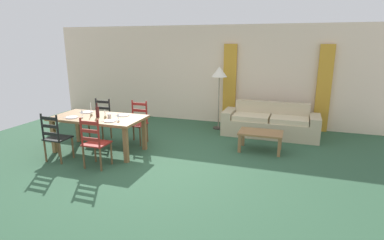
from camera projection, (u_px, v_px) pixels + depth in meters
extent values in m
cube|color=#2E553A|center=(161.00, 161.00, 6.00)|extent=(9.60, 9.60, 0.02)
cube|color=beige|center=(208.00, 74.00, 8.69)|extent=(9.60, 0.16, 2.70)
cube|color=gold|center=(230.00, 85.00, 8.42)|extent=(0.35, 0.08, 2.20)
cube|color=gold|center=(324.00, 89.00, 7.67)|extent=(0.35, 0.08, 2.20)
cube|color=olive|center=(98.00, 118.00, 6.32)|extent=(1.90, 0.96, 0.05)
cube|color=olive|center=(54.00, 136.00, 6.33)|extent=(0.08, 0.08, 0.70)
cube|color=olive|center=(126.00, 145.00, 5.80)|extent=(0.08, 0.08, 0.70)
cube|color=olive|center=(78.00, 127.00, 7.03)|extent=(0.08, 0.08, 0.70)
cube|color=olive|center=(144.00, 134.00, 6.50)|extent=(0.08, 0.08, 0.70)
cube|color=black|center=(58.00, 138.00, 5.90)|extent=(0.42, 0.41, 0.03)
cylinder|color=brown|center=(58.00, 146.00, 6.17)|extent=(0.04, 0.04, 0.43)
cylinder|color=brown|center=(73.00, 148.00, 6.05)|extent=(0.04, 0.04, 0.43)
cylinder|color=brown|center=(45.00, 151.00, 5.86)|extent=(0.04, 0.04, 0.43)
cylinder|color=brown|center=(60.00, 153.00, 5.74)|extent=(0.04, 0.04, 0.43)
cylinder|color=black|center=(42.00, 126.00, 5.73)|extent=(0.04, 0.04, 0.50)
cylinder|color=black|center=(58.00, 128.00, 5.62)|extent=(0.04, 0.04, 0.50)
cube|color=black|center=(51.00, 134.00, 5.71)|extent=(0.38, 0.03, 0.06)
cube|color=black|center=(50.00, 126.00, 5.67)|extent=(0.38, 0.03, 0.06)
cube|color=black|center=(49.00, 118.00, 5.63)|extent=(0.38, 0.03, 0.06)
cube|color=maroon|center=(97.00, 143.00, 5.59)|extent=(0.42, 0.40, 0.03)
cylinder|color=brown|center=(95.00, 151.00, 5.86)|extent=(0.04, 0.04, 0.43)
cylinder|color=brown|center=(111.00, 153.00, 5.75)|extent=(0.04, 0.04, 0.43)
cylinder|color=brown|center=(84.00, 157.00, 5.55)|extent=(0.04, 0.04, 0.43)
cylinder|color=brown|center=(101.00, 160.00, 5.43)|extent=(0.04, 0.04, 0.43)
cylinder|color=maroon|center=(81.00, 131.00, 5.42)|extent=(0.04, 0.04, 0.50)
cylinder|color=maroon|center=(99.00, 133.00, 5.31)|extent=(0.04, 0.04, 0.50)
cube|color=maroon|center=(90.00, 139.00, 5.40)|extent=(0.38, 0.02, 0.06)
cube|color=maroon|center=(90.00, 131.00, 5.36)|extent=(0.38, 0.02, 0.06)
cube|color=maroon|center=(89.00, 123.00, 5.32)|extent=(0.38, 0.02, 0.06)
cube|color=black|center=(100.00, 121.00, 7.14)|extent=(0.43, 0.41, 0.03)
cylinder|color=brown|center=(103.00, 133.00, 6.98)|extent=(0.04, 0.04, 0.43)
cylinder|color=brown|center=(89.00, 132.00, 7.09)|extent=(0.04, 0.04, 0.43)
cylinder|color=brown|center=(111.00, 130.00, 7.30)|extent=(0.04, 0.04, 0.43)
cylinder|color=brown|center=(98.00, 128.00, 7.40)|extent=(0.04, 0.04, 0.43)
cylinder|color=black|center=(110.00, 109.00, 7.18)|extent=(0.04, 0.04, 0.50)
cylinder|color=black|center=(96.00, 108.00, 7.28)|extent=(0.04, 0.04, 0.50)
cube|color=black|center=(103.00, 114.00, 7.26)|extent=(0.38, 0.03, 0.06)
cube|color=black|center=(103.00, 108.00, 7.22)|extent=(0.38, 0.03, 0.06)
cube|color=black|center=(102.00, 102.00, 7.19)|extent=(0.38, 0.03, 0.06)
cube|color=maroon|center=(136.00, 124.00, 6.89)|extent=(0.43, 0.41, 0.03)
cylinder|color=brown|center=(140.00, 137.00, 6.73)|extent=(0.04, 0.04, 0.43)
cylinder|color=brown|center=(126.00, 135.00, 6.85)|extent=(0.04, 0.04, 0.43)
cylinder|color=brown|center=(147.00, 133.00, 7.04)|extent=(0.04, 0.04, 0.43)
cylinder|color=brown|center=(134.00, 131.00, 7.16)|extent=(0.04, 0.04, 0.43)
cylinder|color=maroon|center=(147.00, 112.00, 6.92)|extent=(0.04, 0.04, 0.50)
cylinder|color=maroon|center=(133.00, 111.00, 7.04)|extent=(0.04, 0.04, 0.50)
cube|color=maroon|center=(140.00, 117.00, 7.01)|extent=(0.38, 0.03, 0.06)
cube|color=maroon|center=(139.00, 110.00, 6.97)|extent=(0.38, 0.03, 0.06)
cube|color=maroon|center=(139.00, 104.00, 6.94)|extent=(0.38, 0.03, 0.06)
cylinder|color=white|center=(72.00, 117.00, 6.22)|extent=(0.24, 0.24, 0.02)
cube|color=silver|center=(66.00, 117.00, 6.27)|extent=(0.03, 0.17, 0.01)
cylinder|color=white|center=(110.00, 121.00, 5.94)|extent=(0.24, 0.24, 0.02)
cube|color=silver|center=(104.00, 121.00, 5.99)|extent=(0.03, 0.17, 0.01)
cylinder|color=white|center=(87.00, 112.00, 6.68)|extent=(0.24, 0.24, 0.02)
cube|color=silver|center=(82.00, 112.00, 6.73)|extent=(0.03, 0.17, 0.01)
cylinder|color=white|center=(124.00, 115.00, 6.40)|extent=(0.24, 0.24, 0.02)
cube|color=silver|center=(117.00, 115.00, 6.45)|extent=(0.02, 0.17, 0.01)
cylinder|color=#471919|center=(97.00, 112.00, 6.23)|extent=(0.07, 0.07, 0.22)
cylinder|color=#471919|center=(97.00, 105.00, 6.19)|extent=(0.02, 0.02, 0.08)
cylinder|color=black|center=(97.00, 103.00, 6.18)|extent=(0.03, 0.03, 0.02)
cylinder|color=white|center=(82.00, 117.00, 6.28)|extent=(0.06, 0.06, 0.01)
cylinder|color=white|center=(82.00, 115.00, 6.28)|extent=(0.01, 0.01, 0.07)
cone|color=white|center=(82.00, 111.00, 6.26)|extent=(0.06, 0.06, 0.08)
cylinder|color=white|center=(119.00, 120.00, 6.00)|extent=(0.06, 0.06, 0.01)
cylinder|color=white|center=(118.00, 119.00, 5.99)|extent=(0.01, 0.01, 0.07)
cone|color=white|center=(118.00, 115.00, 5.97)|extent=(0.06, 0.06, 0.08)
cylinder|color=beige|center=(109.00, 116.00, 6.18)|extent=(0.07, 0.07, 0.09)
cylinder|color=#998C66|center=(91.00, 115.00, 6.38)|extent=(0.05, 0.05, 0.04)
cylinder|color=white|center=(91.00, 108.00, 6.35)|extent=(0.02, 0.02, 0.24)
cylinder|color=#998C66|center=(105.00, 117.00, 6.21)|extent=(0.05, 0.05, 0.04)
cylinder|color=white|center=(105.00, 113.00, 6.19)|extent=(0.02, 0.02, 0.13)
cube|color=#BFAF8A|center=(269.00, 128.00, 7.49)|extent=(1.81, 0.82, 0.40)
cube|color=#BFAF8A|center=(271.00, 117.00, 7.71)|extent=(1.80, 0.22, 0.80)
cube|color=#BFAF8A|center=(314.00, 128.00, 7.14)|extent=(0.25, 0.80, 0.58)
cube|color=#BFAF8A|center=(229.00, 121.00, 7.79)|extent=(0.25, 0.80, 0.58)
cube|color=beige|center=(289.00, 120.00, 7.23)|extent=(0.87, 0.65, 0.12)
cube|color=beige|center=(251.00, 117.00, 7.52)|extent=(0.87, 0.65, 0.12)
cube|color=olive|center=(261.00, 133.00, 6.41)|extent=(0.90, 0.56, 0.04)
cube|color=olive|center=(240.00, 144.00, 6.38)|extent=(0.06, 0.06, 0.38)
cube|color=olive|center=(279.00, 148.00, 6.13)|extent=(0.06, 0.06, 0.38)
cube|color=olive|center=(243.00, 137.00, 6.80)|extent=(0.06, 0.06, 0.38)
cube|color=olive|center=(280.00, 141.00, 6.55)|extent=(0.06, 0.06, 0.38)
cylinder|color=#332D28|center=(218.00, 128.00, 8.18)|extent=(0.28, 0.28, 0.03)
cylinder|color=gray|center=(219.00, 103.00, 8.01)|extent=(0.03, 0.03, 1.35)
cone|color=beige|center=(219.00, 72.00, 7.81)|extent=(0.40, 0.40, 0.26)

